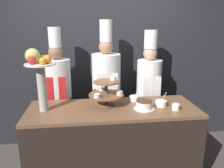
# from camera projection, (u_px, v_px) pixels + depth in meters

# --- Properties ---
(wall_back) EXTENTS (10.00, 0.06, 2.80)m
(wall_back) POSITION_uv_depth(u_px,v_px,m) (105.00, 54.00, 3.28)
(wall_back) COLOR #232328
(wall_back) RESTS_ON ground_plane
(buffet_counter) EXTENTS (1.91, 0.69, 0.93)m
(buffet_counter) POSITION_uv_depth(u_px,v_px,m) (113.00, 144.00, 2.58)
(buffet_counter) COLOR black
(buffet_counter) RESTS_ON ground_plane
(tiered_stand) EXTENTS (0.40, 0.40, 0.33)m
(tiered_stand) POSITION_uv_depth(u_px,v_px,m) (106.00, 92.00, 2.50)
(tiered_stand) COLOR brown
(tiered_stand) RESTS_ON buffet_counter
(fruit_pedestal) EXTENTS (0.31, 0.31, 0.67)m
(fruit_pedestal) POSITION_uv_depth(u_px,v_px,m) (39.00, 70.00, 2.26)
(fruit_pedestal) COLOR #B2ADA8
(fruit_pedestal) RESTS_ON buffet_counter
(cake_round) EXTENTS (0.23, 0.23, 0.10)m
(cake_round) POSITION_uv_depth(u_px,v_px,m) (144.00, 105.00, 2.41)
(cake_round) COLOR white
(cake_round) RESTS_ON buffet_counter
(cup_white) EXTENTS (0.08, 0.08, 0.07)m
(cup_white) POSITION_uv_depth(u_px,v_px,m) (176.00, 107.00, 2.39)
(cup_white) COLOR white
(cup_white) RESTS_ON buffet_counter
(serving_bowl_near) EXTENTS (0.13, 0.13, 0.17)m
(serving_bowl_near) POSITION_uv_depth(u_px,v_px,m) (161.00, 103.00, 2.50)
(serving_bowl_near) COLOR white
(serving_bowl_near) RESTS_ON buffet_counter
(serving_bowl_far) EXTENTS (0.12, 0.12, 0.16)m
(serving_bowl_far) POSITION_uv_depth(u_px,v_px,m) (134.00, 98.00, 2.67)
(serving_bowl_far) COLOR white
(serving_bowl_far) RESTS_ON buffet_counter
(chef_left) EXTENTS (0.35, 0.35, 1.80)m
(chef_left) POSITION_uv_depth(u_px,v_px,m) (58.00, 90.00, 2.96)
(chef_left) COLOR #28282D
(chef_left) RESTS_ON ground_plane
(chef_center_left) EXTENTS (0.39, 0.39, 1.89)m
(chef_center_left) POSITION_uv_depth(u_px,v_px,m) (106.00, 86.00, 3.03)
(chef_center_left) COLOR black
(chef_center_left) RESTS_ON ground_plane
(chef_center_right) EXTENTS (0.34, 0.34, 1.76)m
(chef_center_right) POSITION_uv_depth(u_px,v_px,m) (149.00, 87.00, 3.11)
(chef_center_right) COLOR #38332D
(chef_center_right) RESTS_ON ground_plane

